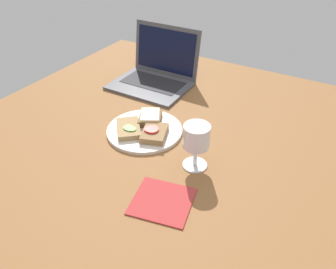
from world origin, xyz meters
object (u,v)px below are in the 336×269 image
object	(u,v)px
sandwich_with_cucumber	(129,128)
napkin	(162,201)
sandwich_with_tomato	(154,133)
wine_glass	(196,138)
plate	(145,130)
sandwich_with_cheese	(150,117)
laptop	(156,72)

from	to	relation	value
sandwich_with_cucumber	napkin	world-z (taller)	sandwich_with_cucumber
sandwich_with_tomato	wine_glass	world-z (taller)	wine_glass
wine_glass	napkin	bearing A→B (deg)	-92.88
plate	wine_glass	size ratio (longest dim) A/B	1.82
sandwich_with_cheese	napkin	bearing A→B (deg)	-52.58
sandwich_with_tomato	laptop	bearing A→B (deg)	120.68
sandwich_with_cucumber	wine_glass	xyz separation A→B (cm)	(26.19, -3.40, 7.69)
plate	wine_glass	world-z (taller)	wine_glass
plate	sandwich_with_cucumber	bearing A→B (deg)	-137.77
plate	sandwich_with_tomato	bearing A→B (deg)	-19.85
sandwich_with_cucumber	laptop	bearing A→B (deg)	108.08
sandwich_with_cheese	laptop	size ratio (longest dim) A/B	0.38
sandwich_with_cucumber	wine_glass	bearing A→B (deg)	-7.39
wine_glass	napkin	xyz separation A→B (cm)	(-0.86, -17.12, -9.64)
plate	sandwich_with_cucumber	size ratio (longest dim) A/B	1.86
plate	laptop	xyz separation A→B (cm)	(-16.04, 33.56, 4.27)
wine_glass	laptop	bearing A→B (deg)	133.39
sandwich_with_cheese	laptop	world-z (taller)	laptop
plate	napkin	bearing A→B (deg)	-48.36
sandwich_with_cucumber	sandwich_with_tomato	bearing A→B (deg)	11.39
sandwich_with_cucumber	sandwich_with_cheese	size ratio (longest dim) A/B	1.16
sandwich_with_cucumber	sandwich_with_tomato	size ratio (longest dim) A/B	1.11
sandwich_with_cucumber	wine_glass	size ratio (longest dim) A/B	0.98
plate	sandwich_with_cheese	xyz separation A→B (cm)	(-1.01, 5.22, 1.95)
plate	wine_glass	bearing A→B (deg)	-17.35
plate	sandwich_with_tomato	distance (cm)	5.54
sandwich_with_cucumber	napkin	size ratio (longest dim) A/B	0.90
sandwich_with_cheese	napkin	size ratio (longest dim) A/B	0.78
napkin	plate	bearing A→B (deg)	131.64
plate	sandwich_with_cucumber	world-z (taller)	sandwich_with_cucumber
sandwich_with_cheese	wine_glass	size ratio (longest dim) A/B	0.84
sandwich_with_cheese	sandwich_with_tomato	bearing A→B (deg)	-49.70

